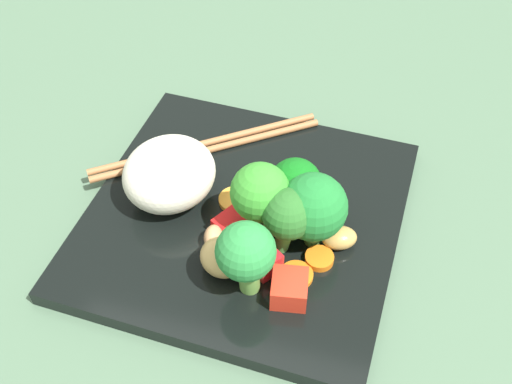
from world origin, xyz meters
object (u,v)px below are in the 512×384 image
(square_plate, at_px, (244,217))
(rice_mound, at_px, (169,175))
(chopstick_pair, at_px, (207,147))
(carrot_slice_2, at_px, (319,258))
(broccoli_floret_3, at_px, (295,185))

(square_plate, bearing_deg, rice_mound, -178.65)
(rice_mound, bearing_deg, chopstick_pair, 82.11)
(carrot_slice_2, height_order, chopstick_pair, same)
(carrot_slice_2, distance_m, chopstick_pair, 0.17)
(chopstick_pair, bearing_deg, broccoli_floret_3, 114.16)
(rice_mound, bearing_deg, carrot_slice_2, -13.34)
(square_plate, height_order, carrot_slice_2, carrot_slice_2)
(square_plate, height_order, broccoli_floret_3, broccoli_floret_3)
(rice_mound, height_order, chopstick_pair, rice_mound)
(broccoli_floret_3, relative_size, carrot_slice_2, 2.43)
(square_plate, xyz_separation_m, rice_mound, (-0.07, -0.00, 0.04))
(square_plate, height_order, rice_mound, rice_mound)
(rice_mound, bearing_deg, square_plate, 1.35)
(carrot_slice_2, xyz_separation_m, chopstick_pair, (-0.13, 0.11, 0.00))
(carrot_slice_2, bearing_deg, square_plate, 154.72)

